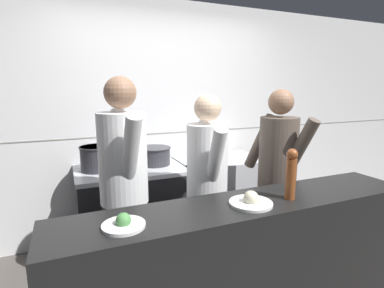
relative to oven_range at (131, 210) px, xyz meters
name	(u,v)px	position (x,y,z in m)	size (l,w,h in m)	color
wall_back_tiled	(167,120)	(0.53, 0.40, 0.86)	(8.00, 0.06, 2.60)	white
oven_range	(131,210)	(0.00, 0.00, 0.00)	(1.04, 0.71, 0.88)	#232326
prep_counter	(219,196)	(1.01, 0.00, 0.00)	(0.93, 0.65, 0.88)	#B7BABF
pass_counter	(246,270)	(0.48, -1.36, 0.03)	(2.45, 0.45, 0.95)	black
stock_pot	(97,158)	(-0.30, 0.03, 0.57)	(0.31, 0.31, 0.24)	#2D2D33
sauce_pot	(155,155)	(0.27, 0.03, 0.54)	(0.33, 0.33, 0.18)	#2D2D33
chefs_knife	(197,164)	(0.67, -0.15, 0.45)	(0.35, 0.13, 0.02)	#B7BABF
plated_dish_main	(124,224)	(-0.31, -1.40, 0.53)	(0.23, 0.23, 0.08)	white
plated_dish_appetiser	(251,201)	(0.47, -1.40, 0.53)	(0.27, 0.27, 0.09)	white
pepper_mill	(291,173)	(0.76, -1.41, 0.68)	(0.07, 0.07, 0.33)	brown
chef_head_cook	(124,182)	(-0.18, -0.70, 0.53)	(0.38, 0.76, 1.75)	black
chef_sous	(207,183)	(0.47, -0.78, 0.46)	(0.37, 0.71, 1.62)	black
chef_line	(277,172)	(1.16, -0.79, 0.48)	(0.42, 0.71, 1.65)	black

